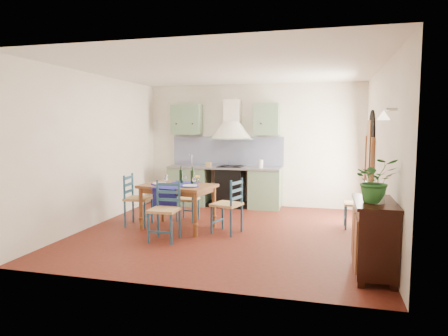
{
  "coord_description": "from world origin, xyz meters",
  "views": [
    {
      "loc": [
        1.67,
        -6.63,
        1.84
      ],
      "look_at": [
        -0.12,
        0.3,
        1.09
      ],
      "focal_mm": 32.0,
      "sensor_mm": 36.0,
      "label": 1
    }
  ],
  "objects_px": {
    "dining_table": "(178,190)",
    "potted_plant": "(375,180)",
    "chair_near": "(165,210)",
    "sideboard": "(374,235)"
  },
  "relations": [
    {
      "from": "chair_near",
      "to": "sideboard",
      "type": "bearing_deg",
      "value": -14.19
    },
    {
      "from": "chair_near",
      "to": "potted_plant",
      "type": "height_order",
      "value": "potted_plant"
    },
    {
      "from": "chair_near",
      "to": "sideboard",
      "type": "relative_size",
      "value": 0.91
    },
    {
      "from": "chair_near",
      "to": "sideboard",
      "type": "height_order",
      "value": "chair_near"
    },
    {
      "from": "chair_near",
      "to": "potted_plant",
      "type": "xyz_separation_m",
      "value": [
        3.08,
        -0.89,
        0.71
      ]
    },
    {
      "from": "dining_table",
      "to": "chair_near",
      "type": "distance_m",
      "value": 0.77
    },
    {
      "from": "dining_table",
      "to": "potted_plant",
      "type": "distance_m",
      "value": 3.57
    },
    {
      "from": "chair_near",
      "to": "sideboard",
      "type": "distance_m",
      "value": 3.19
    },
    {
      "from": "chair_near",
      "to": "potted_plant",
      "type": "distance_m",
      "value": 3.28
    },
    {
      "from": "potted_plant",
      "to": "dining_table",
      "type": "bearing_deg",
      "value": 152.65
    }
  ]
}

